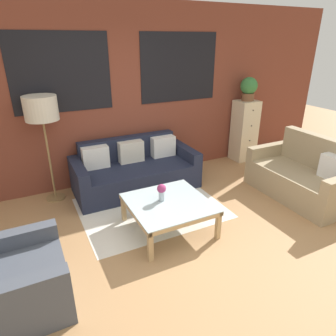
{
  "coord_description": "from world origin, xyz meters",
  "views": [
    {
      "loc": [
        -1.57,
        -2.22,
        2.25
      ],
      "look_at": [
        0.18,
        1.28,
        0.55
      ],
      "focal_mm": 32.0,
      "sensor_mm": 36.0,
      "label": 1
    }
  ],
  "objects_px": {
    "potted_plant": "(249,88)",
    "flower_vase": "(162,191)",
    "drawer_cabinet": "(244,131)",
    "settee_vintage": "(302,177)",
    "armchair_corner": "(14,282)",
    "couch_dark": "(135,171)",
    "coffee_table": "(169,206)",
    "floor_lamp": "(41,111)"
  },
  "relations": [
    {
      "from": "settee_vintage",
      "to": "drawer_cabinet",
      "type": "height_order",
      "value": "drawer_cabinet"
    },
    {
      "from": "armchair_corner",
      "to": "flower_vase",
      "type": "xyz_separation_m",
      "value": [
        1.7,
        0.54,
        0.25
      ]
    },
    {
      "from": "floor_lamp",
      "to": "flower_vase",
      "type": "distance_m",
      "value": 1.99
    },
    {
      "from": "floor_lamp",
      "to": "potted_plant",
      "type": "height_order",
      "value": "potted_plant"
    },
    {
      "from": "drawer_cabinet",
      "to": "flower_vase",
      "type": "xyz_separation_m",
      "value": [
        -2.48,
        -1.44,
        -0.06
      ]
    },
    {
      "from": "floor_lamp",
      "to": "drawer_cabinet",
      "type": "relative_size",
      "value": 1.32
    },
    {
      "from": "couch_dark",
      "to": "armchair_corner",
      "type": "bearing_deg",
      "value": -135.62
    },
    {
      "from": "potted_plant",
      "to": "flower_vase",
      "type": "height_order",
      "value": "potted_plant"
    },
    {
      "from": "settee_vintage",
      "to": "drawer_cabinet",
      "type": "xyz_separation_m",
      "value": [
        0.2,
        1.63,
        0.28
      ]
    },
    {
      "from": "armchair_corner",
      "to": "coffee_table",
      "type": "xyz_separation_m",
      "value": [
        1.76,
        0.47,
        0.06
      ]
    },
    {
      "from": "potted_plant",
      "to": "flower_vase",
      "type": "bearing_deg",
      "value": -149.84
    },
    {
      "from": "flower_vase",
      "to": "coffee_table",
      "type": "bearing_deg",
      "value": -50.21
    },
    {
      "from": "settee_vintage",
      "to": "floor_lamp",
      "type": "distance_m",
      "value": 3.91
    },
    {
      "from": "settee_vintage",
      "to": "drawer_cabinet",
      "type": "bearing_deg",
      "value": 82.93
    },
    {
      "from": "settee_vintage",
      "to": "floor_lamp",
      "type": "bearing_deg",
      "value": 154.77
    },
    {
      "from": "armchair_corner",
      "to": "drawer_cabinet",
      "type": "distance_m",
      "value": 4.64
    },
    {
      "from": "floor_lamp",
      "to": "couch_dark",
      "type": "bearing_deg",
      "value": -9.02
    },
    {
      "from": "floor_lamp",
      "to": "drawer_cabinet",
      "type": "distance_m",
      "value": 3.69
    },
    {
      "from": "flower_vase",
      "to": "couch_dark",
      "type": "bearing_deg",
      "value": 85.1
    },
    {
      "from": "potted_plant",
      "to": "flower_vase",
      "type": "xyz_separation_m",
      "value": [
        -2.48,
        -1.44,
        -0.89
      ]
    },
    {
      "from": "couch_dark",
      "to": "potted_plant",
      "type": "distance_m",
      "value": 2.64
    },
    {
      "from": "drawer_cabinet",
      "to": "settee_vintage",
      "type": "bearing_deg",
      "value": -97.07
    },
    {
      "from": "couch_dark",
      "to": "potted_plant",
      "type": "bearing_deg",
      "value": 5.38
    },
    {
      "from": "couch_dark",
      "to": "flower_vase",
      "type": "relative_size",
      "value": 8.66
    },
    {
      "from": "settee_vintage",
      "to": "armchair_corner",
      "type": "relative_size",
      "value": 1.77
    },
    {
      "from": "coffee_table",
      "to": "floor_lamp",
      "type": "xyz_separation_m",
      "value": [
        -1.19,
        1.49,
        1.01
      ]
    },
    {
      "from": "potted_plant",
      "to": "flower_vase",
      "type": "relative_size",
      "value": 1.93
    },
    {
      "from": "coffee_table",
      "to": "drawer_cabinet",
      "type": "relative_size",
      "value": 0.82
    },
    {
      "from": "armchair_corner",
      "to": "flower_vase",
      "type": "relative_size",
      "value": 3.88
    },
    {
      "from": "armchair_corner",
      "to": "couch_dark",
      "type": "bearing_deg",
      "value": 44.38
    },
    {
      "from": "flower_vase",
      "to": "potted_plant",
      "type": "bearing_deg",
      "value": 30.16
    },
    {
      "from": "settee_vintage",
      "to": "armchair_corner",
      "type": "distance_m",
      "value": 4.0
    },
    {
      "from": "drawer_cabinet",
      "to": "potted_plant",
      "type": "relative_size",
      "value": 2.73
    },
    {
      "from": "coffee_table",
      "to": "potted_plant",
      "type": "distance_m",
      "value": 3.05
    },
    {
      "from": "coffee_table",
      "to": "floor_lamp",
      "type": "relative_size",
      "value": 0.62
    },
    {
      "from": "coffee_table",
      "to": "flower_vase",
      "type": "relative_size",
      "value": 4.32
    },
    {
      "from": "coffee_table",
      "to": "armchair_corner",
      "type": "bearing_deg",
      "value": -165.0
    },
    {
      "from": "couch_dark",
      "to": "drawer_cabinet",
      "type": "bearing_deg",
      "value": 5.38
    },
    {
      "from": "couch_dark",
      "to": "armchair_corner",
      "type": "height_order",
      "value": "armchair_corner"
    },
    {
      "from": "armchair_corner",
      "to": "drawer_cabinet",
      "type": "xyz_separation_m",
      "value": [
        4.18,
        1.99,
        0.31
      ]
    },
    {
      "from": "potted_plant",
      "to": "flower_vase",
      "type": "distance_m",
      "value": 3.01
    },
    {
      "from": "couch_dark",
      "to": "floor_lamp",
      "type": "distance_m",
      "value": 1.63
    }
  ]
}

